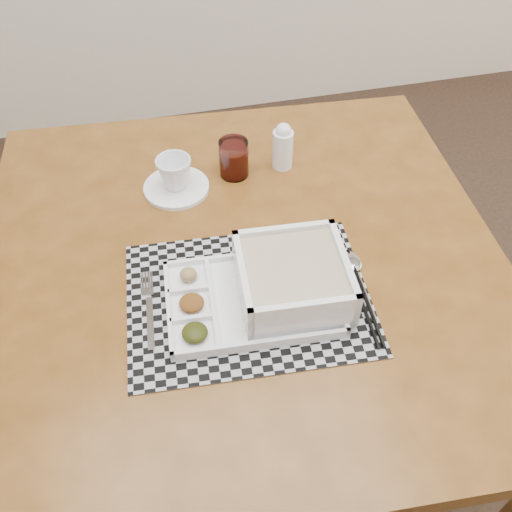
% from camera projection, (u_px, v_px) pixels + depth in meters
% --- Properties ---
extents(dining_table, '(1.14, 1.14, 0.80)m').
position_uv_depth(dining_table, '(243.00, 282.00, 1.22)').
color(dining_table, '#52310F').
rests_on(dining_table, ground).
extents(placemat, '(0.48, 0.38, 0.00)m').
position_uv_depth(placemat, '(249.00, 298.00, 1.09)').
color(placemat, '#9C9CA3').
rests_on(placemat, dining_table).
extents(serving_tray, '(0.35, 0.24, 0.09)m').
position_uv_depth(serving_tray, '(282.00, 284.00, 1.06)').
color(serving_tray, white).
rests_on(serving_tray, placemat).
extents(fork, '(0.03, 0.19, 0.00)m').
position_uv_depth(fork, '(148.00, 307.00, 1.07)').
color(fork, '#B8B8BF').
rests_on(fork, placemat).
extents(spoon, '(0.04, 0.18, 0.01)m').
position_uv_depth(spoon, '(354.00, 266.00, 1.13)').
color(spoon, '#B8B8BF').
rests_on(spoon, placemat).
extents(chopsticks, '(0.03, 0.24, 0.01)m').
position_uv_depth(chopsticks, '(362.00, 296.00, 1.08)').
color(chopsticks, black).
rests_on(chopsticks, placemat).
extents(saucer, '(0.15, 0.15, 0.01)m').
position_uv_depth(saucer, '(176.00, 188.00, 1.30)').
color(saucer, white).
rests_on(saucer, dining_table).
extents(cup, '(0.10, 0.10, 0.07)m').
position_uv_depth(cup, '(175.00, 173.00, 1.27)').
color(cup, white).
rests_on(cup, saucer).
extents(juice_glass, '(0.07, 0.07, 0.09)m').
position_uv_depth(juice_glass, '(234.00, 160.00, 1.31)').
color(juice_glass, white).
rests_on(juice_glass, dining_table).
extents(creamer_bottle, '(0.05, 0.05, 0.12)m').
position_uv_depth(creamer_bottle, '(283.00, 146.00, 1.32)').
color(creamer_bottle, white).
rests_on(creamer_bottle, dining_table).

